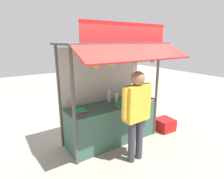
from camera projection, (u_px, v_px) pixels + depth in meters
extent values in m
plane|color=#9E9384|center=(112.00, 140.00, 4.25)|extent=(20.00, 20.00, 0.00)
cube|color=#385B4C|center=(112.00, 123.00, 4.14)|extent=(2.05, 0.68, 0.87)
cylinder|color=#4C4742|center=(74.00, 110.00, 3.14)|extent=(0.06, 0.06, 2.17)
cylinder|color=#4C4742|center=(156.00, 92.00, 4.25)|extent=(0.06, 0.06, 2.17)
cylinder|color=#4C4742|center=(60.00, 99.00, 3.75)|extent=(0.06, 0.06, 2.17)
cylinder|color=#4C4742|center=(135.00, 86.00, 4.86)|extent=(0.06, 0.06, 2.17)
cube|color=#B7B2A8|center=(102.00, 92.00, 4.31)|extent=(2.01, 0.04, 2.12)
cube|color=#3F3F44|center=(114.00, 44.00, 3.64)|extent=(2.25, 0.96, 0.04)
cube|color=red|center=(138.00, 52.00, 3.09)|extent=(2.21, 0.51, 0.26)
cube|color=red|center=(127.00, 33.00, 3.24)|extent=(1.85, 0.04, 0.35)
cylinder|color=#59544C|center=(125.00, 49.00, 3.36)|extent=(1.95, 0.02, 0.02)
cylinder|color=silver|center=(130.00, 94.00, 4.41)|extent=(0.08, 0.08, 0.24)
cylinder|color=white|center=(130.00, 89.00, 4.37)|extent=(0.05, 0.05, 0.03)
cylinder|color=silver|center=(109.00, 96.00, 4.22)|extent=(0.08, 0.08, 0.25)
cylinder|color=white|center=(109.00, 91.00, 4.19)|extent=(0.05, 0.05, 0.03)
cylinder|color=silver|center=(139.00, 92.00, 4.61)|extent=(0.08, 0.08, 0.24)
cylinder|color=white|center=(139.00, 87.00, 4.57)|extent=(0.05, 0.05, 0.03)
cylinder|color=silver|center=(116.00, 97.00, 4.17)|extent=(0.07, 0.07, 0.23)
cylinder|color=#198C33|center=(117.00, 92.00, 4.13)|extent=(0.05, 0.05, 0.03)
cube|color=red|center=(81.00, 112.00, 3.60)|extent=(0.19, 0.24, 0.01)
cube|color=orange|center=(81.00, 111.00, 3.61)|extent=(0.20, 0.24, 0.01)
cube|color=black|center=(81.00, 111.00, 3.60)|extent=(0.21, 0.25, 0.01)
cube|color=purple|center=(81.00, 111.00, 3.59)|extent=(0.21, 0.25, 0.01)
cube|color=green|center=(81.00, 110.00, 3.60)|extent=(0.19, 0.24, 0.01)
cube|color=green|center=(81.00, 110.00, 3.60)|extent=(0.21, 0.25, 0.01)
cube|color=orange|center=(148.00, 100.00, 4.35)|extent=(0.24, 0.25, 0.01)
cube|color=blue|center=(148.00, 100.00, 4.34)|extent=(0.23, 0.24, 0.01)
cube|color=orange|center=(148.00, 99.00, 4.36)|extent=(0.22, 0.23, 0.01)
cube|color=white|center=(149.00, 99.00, 4.34)|extent=(0.24, 0.25, 0.01)
cube|color=red|center=(148.00, 98.00, 4.35)|extent=(0.22, 0.23, 0.01)
cube|color=black|center=(148.00, 98.00, 4.34)|extent=(0.24, 0.24, 0.01)
cube|color=white|center=(121.00, 105.00, 3.99)|extent=(0.25, 0.28, 0.01)
cube|color=purple|center=(122.00, 105.00, 3.99)|extent=(0.24, 0.27, 0.01)
cube|color=green|center=(121.00, 104.00, 3.98)|extent=(0.22, 0.26, 0.01)
cube|color=red|center=(121.00, 104.00, 3.98)|extent=(0.24, 0.27, 0.01)
cube|color=green|center=(121.00, 103.00, 3.98)|extent=(0.24, 0.27, 0.01)
cylinder|color=#332D23|center=(113.00, 53.00, 3.22)|extent=(0.01, 0.01, 0.09)
cylinder|color=olive|center=(113.00, 57.00, 3.24)|extent=(0.04, 0.04, 0.04)
ellipsoid|color=yellow|center=(114.00, 62.00, 3.27)|extent=(0.04, 0.09, 0.17)
ellipsoid|color=yellow|center=(113.00, 62.00, 3.29)|extent=(0.08, 0.07, 0.17)
ellipsoid|color=yellow|center=(111.00, 62.00, 3.27)|extent=(0.09, 0.07, 0.17)
ellipsoid|color=yellow|center=(112.00, 62.00, 3.24)|extent=(0.04, 0.08, 0.17)
ellipsoid|color=yellow|center=(113.00, 62.00, 3.23)|extent=(0.08, 0.06, 0.17)
ellipsoid|color=yellow|center=(114.00, 62.00, 3.25)|extent=(0.08, 0.06, 0.17)
cylinder|color=#332D23|center=(153.00, 53.00, 3.77)|extent=(0.01, 0.01, 0.14)
cylinder|color=olive|center=(153.00, 57.00, 3.79)|extent=(0.04, 0.04, 0.04)
ellipsoid|color=#7CA43B|center=(153.00, 60.00, 3.82)|extent=(0.04, 0.07, 0.13)
ellipsoid|color=#7CA43B|center=(152.00, 60.00, 3.83)|extent=(0.06, 0.06, 0.13)
ellipsoid|color=#7CA43B|center=(151.00, 60.00, 3.82)|extent=(0.08, 0.06, 0.13)
ellipsoid|color=#7CA43B|center=(152.00, 60.00, 3.80)|extent=(0.04, 0.07, 0.13)
ellipsoid|color=#7CA43B|center=(153.00, 60.00, 3.79)|extent=(0.08, 0.06, 0.13)
ellipsoid|color=#7CA43B|center=(153.00, 60.00, 3.80)|extent=(0.08, 0.06, 0.13)
cylinder|color=#332D23|center=(96.00, 55.00, 3.04)|extent=(0.01, 0.01, 0.12)
cylinder|color=olive|center=(96.00, 60.00, 3.06)|extent=(0.04, 0.04, 0.04)
ellipsoid|color=yellow|center=(97.00, 64.00, 3.09)|extent=(0.03, 0.06, 0.14)
ellipsoid|color=yellow|center=(97.00, 64.00, 3.10)|extent=(0.06, 0.07, 0.14)
ellipsoid|color=yellow|center=(96.00, 64.00, 3.10)|extent=(0.06, 0.04, 0.14)
ellipsoid|color=yellow|center=(95.00, 64.00, 3.09)|extent=(0.07, 0.06, 0.14)
ellipsoid|color=yellow|center=(95.00, 64.00, 3.07)|extent=(0.04, 0.08, 0.14)
ellipsoid|color=yellow|center=(95.00, 64.00, 3.07)|extent=(0.04, 0.07, 0.14)
ellipsoid|color=yellow|center=(96.00, 64.00, 3.06)|extent=(0.07, 0.05, 0.14)
ellipsoid|color=yellow|center=(97.00, 64.00, 3.06)|extent=(0.07, 0.03, 0.14)
ellipsoid|color=yellow|center=(97.00, 64.00, 3.08)|extent=(0.05, 0.05, 0.14)
cylinder|color=#332D23|center=(134.00, 52.00, 3.49)|extent=(0.01, 0.01, 0.10)
cylinder|color=olive|center=(134.00, 56.00, 3.51)|extent=(0.04, 0.04, 0.04)
ellipsoid|color=#66AA3A|center=(135.00, 60.00, 3.54)|extent=(0.03, 0.06, 0.13)
ellipsoid|color=#66AA3A|center=(134.00, 60.00, 3.55)|extent=(0.06, 0.05, 0.14)
ellipsoid|color=#66AA3A|center=(133.00, 60.00, 3.55)|extent=(0.08, 0.04, 0.13)
ellipsoid|color=#66AA3A|center=(133.00, 60.00, 3.53)|extent=(0.04, 0.06, 0.13)
ellipsoid|color=#66AA3A|center=(134.00, 60.00, 3.52)|extent=(0.04, 0.06, 0.13)
ellipsoid|color=#66AA3A|center=(135.00, 60.00, 3.51)|extent=(0.07, 0.04, 0.13)
ellipsoid|color=#66AA3A|center=(135.00, 60.00, 3.52)|extent=(0.06, 0.05, 0.14)
cylinder|color=#383842|center=(132.00, 142.00, 3.40)|extent=(0.13, 0.13, 0.83)
cylinder|color=#383842|center=(139.00, 139.00, 3.50)|extent=(0.13, 0.13, 0.83)
cube|color=gold|center=(137.00, 103.00, 3.26)|extent=(0.50, 0.23, 0.66)
cylinder|color=gold|center=(125.00, 103.00, 3.10)|extent=(0.11, 0.11, 0.56)
cylinder|color=gold|center=(148.00, 98.00, 3.40)|extent=(0.11, 0.11, 0.56)
sphere|color=#936B4C|center=(138.00, 78.00, 3.14)|extent=(0.25, 0.25, 0.25)
cube|color=red|center=(165.00, 124.00, 4.70)|extent=(0.45, 0.45, 0.30)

